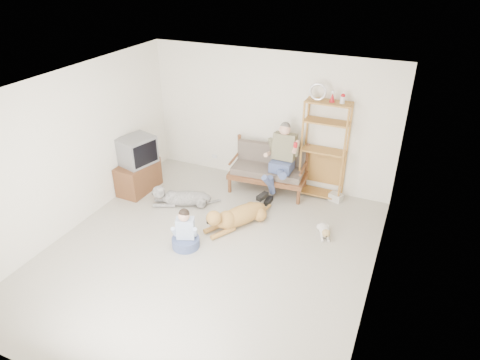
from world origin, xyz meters
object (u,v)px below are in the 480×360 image
at_px(etagere, 324,149).
at_px(golden_retriever, 236,216).
at_px(tv_stand, 138,177).
at_px(loveseat, 269,168).

bearing_deg(etagere, golden_retriever, -123.40).
distance_m(etagere, golden_retriever, 2.13).
xyz_separation_m(etagere, tv_stand, (-3.40, -1.28, -0.69)).
bearing_deg(etagere, loveseat, -169.10).
xyz_separation_m(loveseat, golden_retriever, (-0.07, -1.45, -0.30)).
relative_size(tv_stand, golden_retriever, 0.66).
distance_m(etagere, tv_stand, 3.70).
xyz_separation_m(loveseat, tv_stand, (-2.39, -1.08, -0.19)).
distance_m(loveseat, etagere, 1.15).
bearing_deg(tv_stand, loveseat, 26.43).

